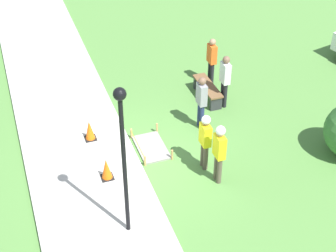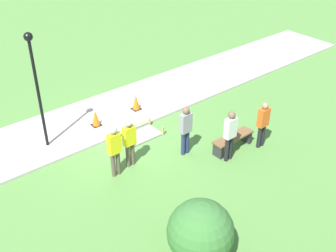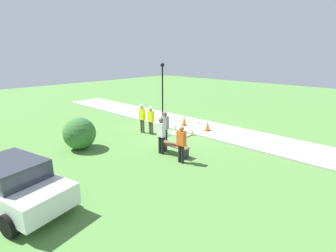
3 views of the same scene
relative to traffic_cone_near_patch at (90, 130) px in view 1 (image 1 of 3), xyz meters
name	(u,v)px [view 1 (image 1 of 3)]	position (x,y,z in m)	size (l,w,h in m)	color
ground_plane	(141,165)	(1.56, 1.09, -0.41)	(60.00, 60.00, 0.00)	#51843D
sidewalk	(87,176)	(1.56, -0.46, -0.36)	(28.00, 3.11, 0.10)	#ADAAA3
wet_concrete_patch	(151,147)	(0.93, 1.61, -0.37)	(1.41, 0.87, 0.34)	gray
traffic_cone_near_patch	(90,130)	(0.00, 0.00, 0.00)	(0.34, 0.34, 0.63)	black
traffic_cone_far_patch	(106,169)	(1.86, 0.05, 0.01)	(0.34, 0.34, 0.64)	black
park_bench	(208,89)	(-1.01, 4.23, -0.05)	(1.61, 0.44, 0.51)	#2D2D33
worker_supervisor	(205,137)	(2.22, 2.75, 0.63)	(0.40, 0.25, 1.75)	brown
worker_assistant	(219,149)	(2.86, 2.88, 0.69)	(0.40, 0.26, 1.82)	brown
bystander_in_orange_shirt	(212,59)	(-1.88, 4.72, 0.56)	(0.40, 0.23, 1.72)	black
bystander_in_gray_shirt	(225,78)	(-0.45, 4.56, 0.63)	(0.40, 0.24, 1.82)	black
bystander_in_white_shirt	(201,100)	(0.42, 3.39, 0.61)	(0.40, 0.23, 1.78)	navy
lamppost_near	(123,144)	(3.84, 0.08, 2.32)	(0.28, 0.28, 4.03)	black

